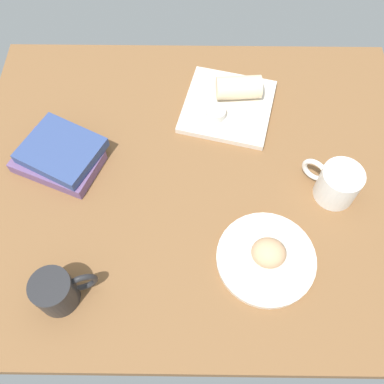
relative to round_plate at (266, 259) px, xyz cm
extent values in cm
cube|color=brown|center=(15.80, -21.49, -2.70)|extent=(110.00, 90.00, 4.00)
cylinder|color=silver|center=(0.00, 0.00, 0.00)|extent=(21.79, 21.79, 1.40)
ellipsoid|color=tan|center=(-0.03, 0.03, 3.51)|extent=(8.78, 8.28, 5.62)
cube|color=silver|center=(7.09, -42.72, 0.10)|extent=(27.54, 27.54, 1.60)
cylinder|color=silver|center=(10.45, -38.84, 2.03)|extent=(5.17, 5.17, 2.26)
cylinder|color=#B85331|center=(10.45, -38.84, 2.86)|extent=(4.24, 4.24, 0.40)
cylinder|color=beige|center=(4.41, -45.83, 3.92)|extent=(12.11, 6.88, 6.04)
cube|color=#6B4C7A|center=(49.31, -24.17, 0.82)|extent=(23.41, 19.48, 3.04)
cube|color=#33477F|center=(47.97, -25.54, 3.71)|extent=(22.45, 21.28, 2.74)
cylinder|color=#262628|center=(43.70, 8.92, 3.67)|extent=(8.43, 8.43, 8.74)
cylinder|color=#AC734B|center=(43.70, 8.92, 7.44)|extent=(6.91, 6.91, 0.40)
torus|color=#262628|center=(38.40, 6.93, 3.67)|extent=(6.45, 3.38, 6.44)
cylinder|color=white|center=(-17.26, -16.75, 3.79)|extent=(9.52, 9.52, 8.98)
cylinder|color=#AD7444|center=(-17.26, -16.75, 7.68)|extent=(7.80, 7.80, 0.40)
torus|color=white|center=(-12.34, -20.58, 3.79)|extent=(5.94, 4.99, 6.59)
camera|label=1|loc=(15.84, 32.67, 88.30)|focal=39.87mm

